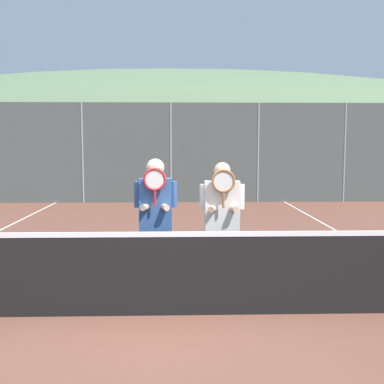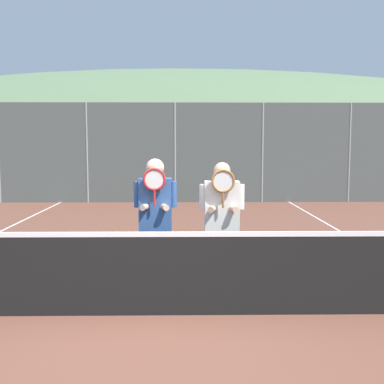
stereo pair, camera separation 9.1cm
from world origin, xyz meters
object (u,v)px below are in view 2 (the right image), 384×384
Objects in this scene: car_far_left at (81,170)px; car_center at (355,168)px; player_leftmost at (155,215)px; player_center_left at (222,217)px; car_left_of_center at (221,168)px.

car_center reaches higher than car_far_left.
player_leftmost is at bearing -73.99° from car_far_left.
player_center_left is 0.35× the size of car_left_of_center.
car_left_of_center reaches higher than player_leftmost.
player_center_left is 0.38× the size of car_far_left.
car_center reaches higher than player_center_left.
car_far_left is 10.83m from car_center.
player_leftmost is at bearing -177.81° from player_center_left.
car_left_of_center is (5.54, 0.30, 0.04)m from car_far_left.
car_left_of_center is 5.30m from car_center.
player_center_left is 14.33m from car_center.
car_left_of_center is at bearing 82.19° from player_leftmost.
player_leftmost is 13.39m from car_left_of_center.
car_center is at bearing -0.27° from car_far_left.
car_left_of_center is 1.19× the size of car_center.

